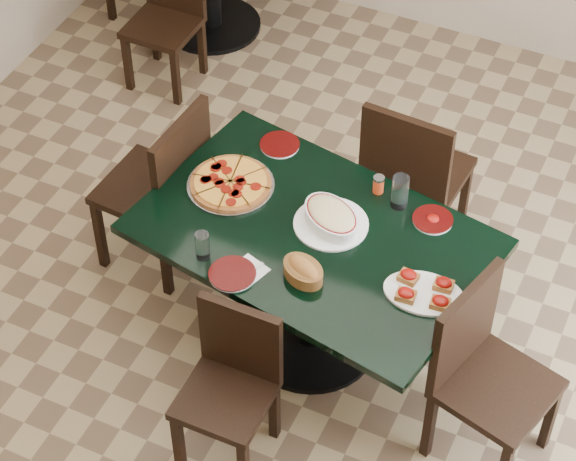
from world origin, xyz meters
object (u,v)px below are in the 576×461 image
at_px(main_table, 313,261).
at_px(back_chair_near, 168,11).
at_px(chair_right, 482,367).
at_px(chair_left, 164,182).
at_px(bread_basket, 303,270).
at_px(chair_far, 412,172).
at_px(lasagna_casserole, 331,218).
at_px(chair_near, 232,378).
at_px(bruschetta_platter, 424,291).
at_px(pepperoni_pizza, 231,183).

bearing_deg(main_table, back_chair_near, 146.81).
height_order(chair_right, chair_left, chair_left).
height_order(back_chair_near, bread_basket, bread_basket).
height_order(chair_far, chair_right, chair_far).
relative_size(chair_right, lasagna_casserole, 2.62).
bearing_deg(main_table, chair_near, -86.86).
distance_m(chair_far, bruschetta_platter, 0.99).
bearing_deg(chair_right, main_table, 91.80).
xyz_separation_m(chair_far, lasagna_casserole, (-0.14, -0.68, 0.25)).
distance_m(chair_left, bruschetta_platter, 1.48).
distance_m(pepperoni_pizza, lasagna_casserole, 0.51).
bearing_deg(pepperoni_pizza, back_chair_near, 128.72).
xyz_separation_m(chair_right, pepperoni_pizza, (-1.33, 0.32, 0.25)).
distance_m(chair_right, lasagna_casserole, 0.91).
relative_size(chair_near, bruschetta_platter, 2.20).
bearing_deg(chair_left, back_chair_near, -147.48).
bearing_deg(chair_left, pepperoni_pizza, 83.15).
distance_m(lasagna_casserole, bruschetta_platter, 0.55).
bearing_deg(chair_left, bread_basket, 68.54).
xyz_separation_m(chair_left, lasagna_casserole, (0.92, -0.11, 0.25)).
xyz_separation_m(pepperoni_pizza, bread_basket, (0.52, -0.36, 0.02)).
xyz_separation_m(pepperoni_pizza, lasagna_casserole, (0.51, -0.03, 0.03)).
height_order(chair_left, lasagna_casserole, chair_left).
xyz_separation_m(chair_left, pepperoni_pizza, (0.41, -0.08, 0.22)).
distance_m(chair_near, bruschetta_platter, 0.89).
bearing_deg(main_table, bread_basket, -65.19).
distance_m(main_table, chair_left, 0.89).
bearing_deg(main_table, chair_right, -3.06).
distance_m(chair_left, pepperoni_pizza, 0.47).
xyz_separation_m(chair_near, lasagna_casserole, (0.13, 0.72, 0.36)).
relative_size(main_table, chair_left, 1.71).
xyz_separation_m(back_chair_near, lasagna_casserole, (1.66, -1.47, 0.34)).
relative_size(back_chair_near, pepperoni_pizza, 2.07).
relative_size(main_table, bread_basket, 6.96).
distance_m(chair_right, bruschetta_platter, 0.40).
height_order(main_table, bread_basket, bread_basket).
xyz_separation_m(chair_far, bread_basket, (-0.13, -1.01, 0.24)).
bearing_deg(back_chair_near, pepperoni_pizza, -51.02).
bearing_deg(back_chair_near, chair_near, -54.85).
distance_m(chair_near, chair_right, 1.05).
bearing_deg(lasagna_casserole, bread_basket, -56.72).
relative_size(pepperoni_pizza, bread_basket, 1.68).
bearing_deg(bruschetta_platter, chair_right, -19.89).
bearing_deg(chair_far, bruschetta_platter, 115.84).
xyz_separation_m(main_table, back_chair_near, (-1.61, 1.55, -0.11)).
xyz_separation_m(chair_far, bruschetta_platter, (0.37, -0.89, 0.23)).
height_order(chair_right, bread_basket, chair_right).
relative_size(chair_far, bread_basket, 4.08).
relative_size(chair_far, chair_left, 1.00).
xyz_separation_m(chair_near, bruschetta_platter, (0.64, 0.51, 0.33)).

